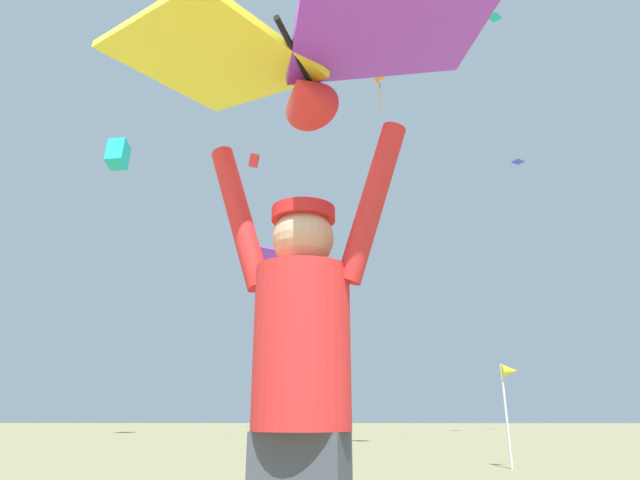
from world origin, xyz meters
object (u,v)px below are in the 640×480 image
at_px(distant_kite_orange_low_right, 379,75).
at_px(distant_kite_purple_low_left, 268,259).
at_px(distant_kite_teal_far_center, 494,17).
at_px(distant_kite_red_overhead_distant, 254,161).
at_px(distant_kite_blue_mid_right, 518,161).
at_px(kite_flyer_person, 301,394).
at_px(distant_kite_teal_high_right, 118,154).
at_px(marker_flag, 509,377).
at_px(held_stunt_kite, 300,55).

xyz_separation_m(distant_kite_orange_low_right, distant_kite_purple_low_left, (-3.50, 1.65, -5.47)).
relative_size(distant_kite_teal_far_center, distant_kite_red_overhead_distant, 0.59).
bearing_deg(distant_kite_teal_far_center, distant_kite_blue_mid_right, 66.94).
height_order(kite_flyer_person, distant_kite_teal_high_right, distant_kite_teal_high_right).
relative_size(kite_flyer_person, distant_kite_purple_low_left, 0.90).
height_order(kite_flyer_person, distant_kite_purple_low_left, distant_kite_purple_low_left).
xyz_separation_m(distant_kite_teal_far_center, distant_kite_orange_low_right, (-6.89, -7.97, -9.28)).
xyz_separation_m(distant_kite_orange_low_right, marker_flag, (1.63, -4.06, -9.40)).
distance_m(distant_kite_teal_far_center, distant_kite_blue_mid_right, 8.76).
bearing_deg(distant_kite_orange_low_right, distant_kite_blue_mid_right, 56.43).
bearing_deg(distant_kite_red_overhead_distant, held_stunt_kite, -80.24).
relative_size(held_stunt_kite, distant_kite_red_overhead_distant, 1.44).
bearing_deg(distant_kite_teal_far_center, kite_flyer_person, -113.21).
bearing_deg(distant_kite_red_overhead_distant, distant_kite_orange_low_right, -70.93).
bearing_deg(marker_flag, distant_kite_blue_mid_right, 66.58).
relative_size(held_stunt_kite, marker_flag, 1.00).
relative_size(distant_kite_red_overhead_distant, distant_kite_purple_low_left, 0.56).
relative_size(kite_flyer_person, held_stunt_kite, 1.11).
bearing_deg(distant_kite_purple_low_left, kite_flyer_person, -82.10).
height_order(distant_kite_teal_high_right, distant_kite_red_overhead_distant, distant_kite_red_overhead_distant).
xyz_separation_m(distant_kite_orange_low_right, distant_kite_red_overhead_distant, (-7.35, 21.27, 8.14)).
xyz_separation_m(held_stunt_kite, distant_kite_red_overhead_distant, (-5.71, 33.21, 16.79)).
bearing_deg(distant_kite_purple_low_left, distant_kite_teal_high_right, 141.80).
relative_size(distant_kite_blue_mid_right, marker_flag, 0.44).
distance_m(distant_kite_blue_mid_right, marker_flag, 24.71).
distance_m(held_stunt_kite, distant_kite_blue_mid_right, 31.82).
bearing_deg(held_stunt_kite, distant_kite_red_overhead_distant, 99.76).
bearing_deg(distant_kite_blue_mid_right, distant_kite_teal_far_center, -113.06).
height_order(distant_kite_teal_high_right, distant_kite_orange_low_right, distant_kite_teal_high_right).
height_order(distant_kite_orange_low_right, distant_kite_purple_low_left, distant_kite_orange_low_right).
bearing_deg(kite_flyer_person, held_stunt_kite, -104.94).
xyz_separation_m(distant_kite_red_overhead_distant, distant_kite_blue_mid_right, (17.11, -6.56, -3.67)).
xyz_separation_m(distant_kite_blue_mid_right, marker_flag, (-8.13, -18.77, -13.87)).
bearing_deg(marker_flag, distant_kite_orange_low_right, 111.91).
distance_m(kite_flyer_person, distant_kite_orange_low_right, 15.59).
height_order(distant_kite_purple_low_left, marker_flag, distant_kite_purple_low_left).
xyz_separation_m(held_stunt_kite, distant_kite_blue_mid_right, (11.40, 26.65, 13.12)).
height_order(held_stunt_kite, distant_kite_red_overhead_distant, distant_kite_red_overhead_distant).
relative_size(distant_kite_orange_low_right, distant_kite_blue_mid_right, 2.38).
xyz_separation_m(distant_kite_teal_far_center, distant_kite_purple_low_left, (-10.39, -6.31, -14.75)).
relative_size(distant_kite_blue_mid_right, distant_kite_purple_low_left, 0.35).
bearing_deg(distant_kite_teal_far_center, distant_kite_red_overhead_distant, 136.95).
distance_m(distant_kite_orange_low_right, marker_flag, 10.37).
xyz_separation_m(held_stunt_kite, distant_kite_orange_low_right, (1.64, 11.94, 8.64)).
bearing_deg(distant_kite_orange_low_right, distant_kite_teal_far_center, 49.15).
height_order(distant_kite_teal_far_center, distant_kite_orange_low_right, distant_kite_teal_far_center).
distance_m(kite_flyer_person, distant_kite_teal_high_right, 25.21).
distance_m(kite_flyer_person, distant_kite_purple_low_left, 14.38).
xyz_separation_m(kite_flyer_person, held_stunt_kite, (-0.02, -0.07, 1.33)).
distance_m(distant_kite_teal_far_center, distant_kite_orange_low_right, 14.03).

